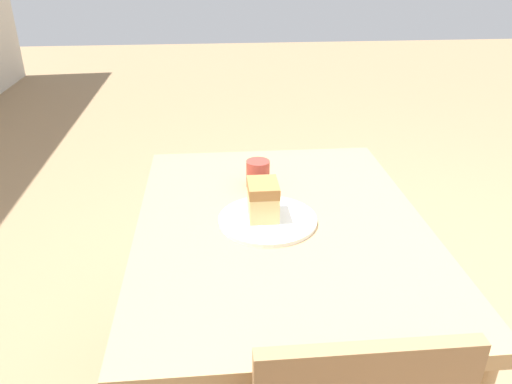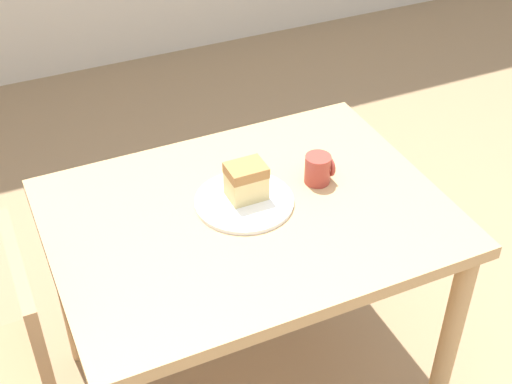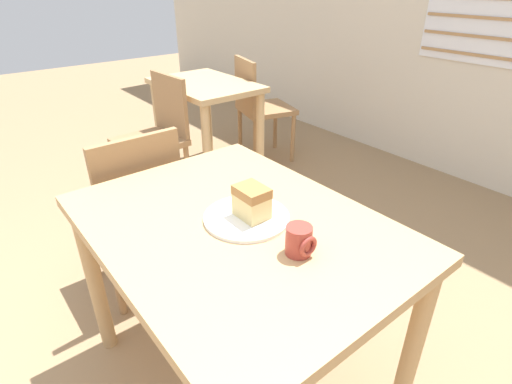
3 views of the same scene
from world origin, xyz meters
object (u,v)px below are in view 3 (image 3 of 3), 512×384
(chair_far_opposite, at_px, (259,105))
(cake_slice, at_px, (252,202))
(dining_table_far, at_px, (206,101))
(coffee_mug, at_px, (300,241))
(chair_near_window, at_px, (134,207))
(plate, at_px, (246,217))
(chair_far_corner, at_px, (157,134))
(dining_table_near, at_px, (237,249))

(chair_far_opposite, relative_size, cake_slice, 8.13)
(dining_table_far, relative_size, coffee_mug, 9.56)
(dining_table_far, xyz_separation_m, chair_near_window, (0.96, -1.01, -0.11))
(chair_far_opposite, bearing_deg, plate, 155.25)
(chair_far_corner, height_order, coffee_mug, chair_far_corner)
(dining_table_far, xyz_separation_m, cake_slice, (1.72, -0.90, 0.22))
(dining_table_near, xyz_separation_m, chair_far_opposite, (-1.66, 1.44, -0.16))
(dining_table_far, height_order, chair_far_opposite, chair_far_opposite)
(chair_near_window, xyz_separation_m, chair_far_opposite, (-0.92, 1.50, 0.00))
(chair_near_window, xyz_separation_m, plate, (0.74, 0.10, 0.27))
(dining_table_far, distance_m, plate, 1.94)
(dining_table_far, relative_size, chair_far_corner, 0.97)
(coffee_mug, bearing_deg, dining_table_near, -169.55)
(plate, relative_size, cake_slice, 2.61)
(chair_far_opposite, height_order, plate, chair_far_opposite)
(dining_table_near, distance_m, chair_near_window, 0.76)
(plate, distance_m, cake_slice, 0.06)
(plate, xyz_separation_m, coffee_mug, (0.24, 0.01, 0.04))
(chair_near_window, bearing_deg, chair_far_corner, -122.56)
(dining_table_far, height_order, plate, plate)
(cake_slice, bearing_deg, dining_table_far, 152.36)
(plate, bearing_deg, dining_table_far, 151.87)
(chair_near_window, height_order, coffee_mug, chair_near_window)
(dining_table_far, relative_size, chair_near_window, 0.97)
(dining_table_far, distance_m, chair_far_corner, 0.52)
(dining_table_near, height_order, coffee_mug, coffee_mug)
(chair_far_corner, relative_size, coffee_mug, 9.88)
(chair_near_window, bearing_deg, coffee_mug, 96.17)
(dining_table_near, height_order, plate, plate)
(chair_far_corner, relative_size, chair_far_opposite, 1.00)
(dining_table_near, distance_m, chair_far_opposite, 2.20)
(chair_near_window, distance_m, chair_far_corner, 0.98)
(coffee_mug, bearing_deg, dining_table_far, 154.99)
(plate, xyz_separation_m, cake_slice, (0.01, 0.01, 0.06))
(cake_slice, bearing_deg, dining_table_near, -109.12)
(dining_table_far, distance_m, chair_far_opposite, 0.50)
(chair_far_opposite, relative_size, coffee_mug, 9.88)
(dining_table_far, relative_size, chair_far_opposite, 0.97)
(chair_near_window, distance_m, coffee_mug, 1.03)
(dining_table_near, bearing_deg, coffee_mug, 10.45)
(chair_far_corner, relative_size, cake_slice, 8.13)
(dining_table_near, distance_m, dining_table_far, 1.95)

